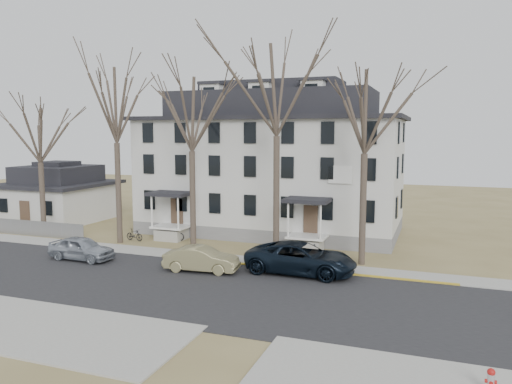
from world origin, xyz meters
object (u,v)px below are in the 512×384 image
at_px(tree_mid_right, 366,105).
at_px(tree_far_left, 115,99).
at_px(tree_bungalow, 39,131).
at_px(fire_hydrant, 491,381).
at_px(car_silver, 82,249).
at_px(bicycle_left, 172,235).
at_px(boarding_house, 272,165).
at_px(tree_center, 277,83).
at_px(small_house, 58,196).
at_px(car_tan, 201,260).
at_px(bicycle_right, 134,235).
at_px(car_navy, 301,259).
at_px(tree_mid_left, 191,109).

bearing_deg(tree_mid_right, tree_far_left, 180.00).
distance_m(tree_bungalow, fire_hydrant, 34.43).
distance_m(car_silver, bicycle_left, 7.31).
distance_m(boarding_house, bicycle_left, 9.86).
distance_m(bicycle_left, fire_hydrant, 25.59).
distance_m(boarding_house, tree_center, 10.39).
bearing_deg(fire_hydrant, tree_bungalow, 155.19).
relative_size(small_house, tree_bungalow, 0.81).
bearing_deg(small_house, car_tan, -28.95).
bearing_deg(car_tan, bicycle_right, 49.23).
relative_size(tree_mid_right, car_silver, 2.94).
relative_size(boarding_house, car_navy, 3.32).
bearing_deg(fire_hydrant, bicycle_left, 141.85).
relative_size(tree_mid_right, bicycle_right, 8.69).
height_order(car_silver, fire_hydrant, car_silver).
bearing_deg(tree_mid_left, tree_center, 0.00).
distance_m(bicycle_left, bicycle_right, 2.79).
relative_size(small_house, fire_hydrant, 10.49).
relative_size(tree_far_left, tree_bungalow, 1.27).
xyz_separation_m(tree_mid_right, car_navy, (-2.95, -3.29, -8.73)).
distance_m(tree_center, bicycle_left, 13.80).
distance_m(tree_mid_left, tree_center, 6.18).
bearing_deg(bicycle_left, tree_center, -114.99).
distance_m(car_tan, fire_hydrant, 17.10).
distance_m(small_house, bicycle_right, 13.03).
distance_m(tree_mid_right, fire_hydrant, 17.83).
height_order(small_house, car_silver, small_house).
bearing_deg(tree_far_left, car_tan, -28.40).
xyz_separation_m(tree_bungalow, car_silver, (7.76, -5.11, -7.38)).
distance_m(tree_center, car_silver, 16.11).
height_order(tree_mid_right, car_silver, tree_mid_right).
relative_size(car_navy, bicycle_right, 4.28).
bearing_deg(boarding_house, car_silver, -121.84).
xyz_separation_m(boarding_house, tree_mid_left, (-3.00, -8.15, 4.22)).
xyz_separation_m(boarding_house, fire_hydrant, (14.46, -22.23, -4.96)).
distance_m(tree_mid_right, car_silver, 19.62).
xyz_separation_m(tree_far_left, tree_mid_right, (17.50, 0.00, -0.74)).
height_order(tree_center, tree_mid_right, tree_center).
height_order(tree_mid_right, car_navy, tree_mid_right).
xyz_separation_m(tree_mid_left, fire_hydrant, (17.46, -14.08, -9.18)).
distance_m(small_house, tree_mid_right, 30.08).
bearing_deg(bicycle_left, small_house, 58.99).
relative_size(small_house, car_silver, 2.01).
height_order(tree_center, bicycle_left, tree_center).
bearing_deg(boarding_house, fire_hydrant, -56.96).
bearing_deg(bicycle_left, tree_mid_right, -110.66).
bearing_deg(bicycle_right, car_tan, -117.83).
bearing_deg(small_house, tree_bungalow, -57.16).
height_order(small_house, fire_hydrant, small_house).
bearing_deg(car_navy, car_silver, 99.05).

